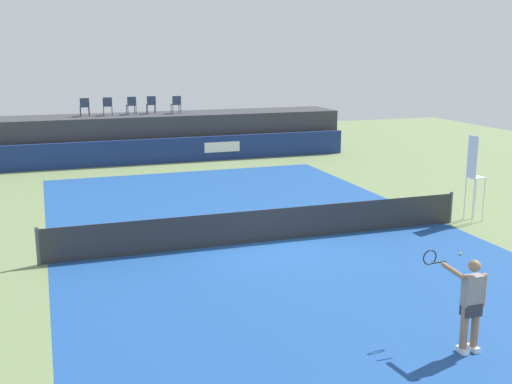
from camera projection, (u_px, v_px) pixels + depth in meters
ground_plane at (236, 216)px, 20.82m from camera, size 48.00×48.00×0.00m
court_inner at (267, 241)px, 18.05m from camera, size 12.00×22.00×0.00m
sponsor_wall at (172, 150)px, 30.38m from camera, size 18.00×0.22×1.20m
spectator_platform at (165, 135)px, 31.92m from camera, size 18.00×2.80×2.20m
spectator_chair_far_left at (85, 106)px, 30.34m from camera, size 0.44×0.44×0.89m
spectator_chair_left at (108, 105)px, 30.76m from camera, size 0.48×0.48×0.89m
spectator_chair_center at (131, 105)px, 31.18m from camera, size 0.47×0.47×0.89m
spectator_chair_right at (151, 104)px, 31.55m from camera, size 0.45×0.45×0.89m
spectator_chair_far_right at (176, 104)px, 31.66m from camera, size 0.45×0.45×0.89m
umpire_chair at (474, 172)px, 19.89m from camera, size 0.46×0.46×2.76m
tennis_net at (267, 226)px, 17.95m from camera, size 12.40×0.02×0.95m
net_post_near at (38, 246)px, 15.99m from camera, size 0.10×0.10×1.00m
net_post_far at (451, 207)px, 19.90m from camera, size 0.10×0.10×1.00m
tennis_player at (470, 302)px, 11.30m from camera, size 0.69×1.12×1.77m
tennis_ball at (461, 254)px, 16.87m from camera, size 0.07×0.07×0.07m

